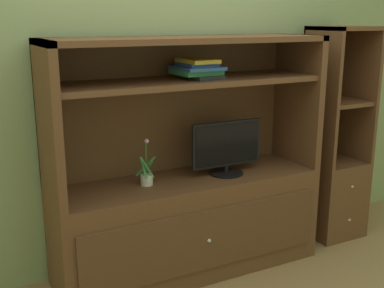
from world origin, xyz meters
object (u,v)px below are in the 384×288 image
Objects in this scene: potted_plant at (147,177)px; magazine_stack at (197,69)px; upright_book_row at (329,86)px; media_console at (188,201)px; tv_monitor at (227,148)px; bookshelf_tall at (333,167)px.

magazine_stack is at bearing -0.45° from potted_plant.
potted_plant is at bearing 179.79° from upright_book_row.
media_console reaches higher than magazine_stack.
potted_plant is 1.57m from upright_book_row.
tv_monitor is 0.58m from magazine_stack.
tv_monitor is at bearing -177.93° from upright_book_row.
upright_book_row reaches higher than potted_plant.
magazine_stack is (-0.21, 0.04, 0.54)m from tv_monitor.
bookshelf_tall is at bearing 0.14° from media_console.
tv_monitor is (0.28, -0.04, 0.35)m from media_console.
bookshelf_tall is 0.68m from upright_book_row.
potted_plant is at bearing -179.86° from bookshelf_tall.
magazine_stack is at bearing -3.07° from media_console.
magazine_stack is 0.20× the size of bookshelf_tall.
upright_book_row is at bearing 2.07° from tv_monitor.
tv_monitor is 0.32× the size of bookshelf_tall.
media_console is 1.39m from upright_book_row.
media_console reaches higher than potted_plant.
tv_monitor is 1.08m from bookshelf_tall.
bookshelf_tall is (1.03, 0.04, -0.30)m from tv_monitor.
potted_plant is 1.62m from bookshelf_tall.
magazine_stack reaches higher than upright_book_row.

